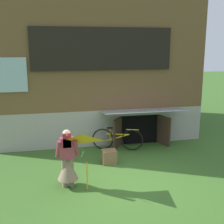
{
  "coord_description": "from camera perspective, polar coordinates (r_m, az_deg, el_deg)",
  "views": [
    {
      "loc": [
        -1.8,
        -6.86,
        3.52
      ],
      "look_at": [
        -0.05,
        1.25,
        1.63
      ],
      "focal_mm": 47.16,
      "sensor_mm": 36.0,
      "label": 1
    }
  ],
  "objects": [
    {
      "name": "ground_plane",
      "position": [
        7.91,
        2.35,
        -13.58
      ],
      "size": [
        60.0,
        60.0,
        0.0
      ],
      "primitive_type": "plane",
      "color": "#386023"
    },
    {
      "name": "log_house",
      "position": [
        12.67,
        -4.02,
        9.64
      ],
      "size": [
        7.49,
        6.45,
        5.64
      ],
      "color": "#9E998E",
      "rests_on": "ground_plane"
    },
    {
      "name": "person",
      "position": [
        7.55,
        -8.6,
        -9.8
      ],
      "size": [
        0.6,
        0.52,
        1.51
      ],
      "rotation": [
        0.0,
        0.0,
        -0.42
      ],
      "color": "#7F6B51",
      "rests_on": "ground_plane"
    },
    {
      "name": "kite",
      "position": [
        6.87,
        -5.74,
        -7.28
      ],
      "size": [
        0.87,
        0.97,
        1.4
      ],
      "color": "orange",
      "rests_on": "ground_plane"
    },
    {
      "name": "bicycle_yellow",
      "position": [
        10.08,
        1.05,
        -5.28
      ],
      "size": [
        1.68,
        0.58,
        0.79
      ],
      "rotation": [
        0.0,
        0.0,
        -0.31
      ],
      "color": "black",
      "rests_on": "ground_plane"
    },
    {
      "name": "wooden_crate",
      "position": [
        9.03,
        -0.56,
        -8.67
      ],
      "size": [
        0.43,
        0.36,
        0.42
      ],
      "primitive_type": "cube",
      "color": "brown",
      "rests_on": "ground_plane"
    }
  ]
}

